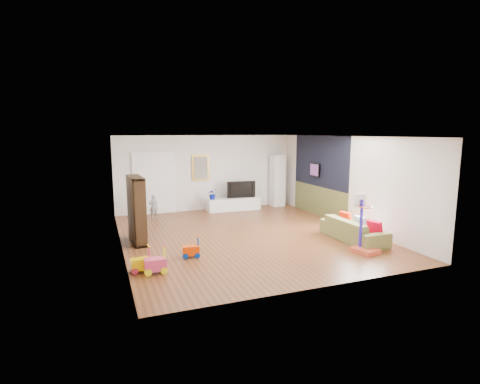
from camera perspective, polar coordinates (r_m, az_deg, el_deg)
name	(u,v)px	position (r m, az deg, el deg)	size (l,w,h in m)	color
floor	(245,235)	(10.38, 0.79, -6.61)	(6.50, 7.50, 0.00)	brown
ceiling	(245,136)	(9.99, 0.83, 8.46)	(6.50, 7.50, 0.00)	white
wall_back	(207,173)	(13.63, -5.04, 2.92)	(6.50, 0.00, 2.70)	silver
wall_front	(323,216)	(6.82, 12.58, -3.52)	(6.50, 0.00, 2.70)	silver
wall_left	(119,194)	(9.41, -17.91, -0.28)	(0.00, 7.50, 2.70)	silver
wall_right	(346,181)	(11.69, 15.79, 1.58)	(0.00, 7.50, 2.70)	white
navy_accent	(320,161)	(12.77, 12.08, 4.59)	(0.01, 3.20, 1.70)	black
olive_wainscot	(319,201)	(12.95, 11.88, -1.37)	(0.01, 3.20, 1.00)	brown
doorway	(154,184)	(13.23, -12.91, 1.23)	(1.45, 0.06, 2.10)	white
painting_back	(201,168)	(13.50, -6.03, 3.70)	(0.62, 0.06, 0.92)	gold
artwork_right	(315,170)	(12.93, 11.31, 3.34)	(0.04, 0.56, 0.46)	#7F3F8C
media_console	(233,204)	(13.59, -1.00, -1.86)	(1.94, 0.48, 0.45)	silver
tall_cabinet	(277,181)	(14.38, 5.70, 1.74)	(0.46, 0.46, 1.95)	white
bookshelf	(137,210)	(9.91, -15.49, -2.61)	(0.31, 1.17, 1.71)	black
sofa	(353,230)	(10.27, 16.88, -5.52)	(1.98, 0.77, 0.58)	olive
basketball_hoop	(366,224)	(9.25, 18.71, -4.62)	(0.48, 0.58, 1.39)	#C7482F
ride_on_yellow	(141,259)	(7.95, -14.89, -9.88)	(0.40, 0.25, 0.53)	#DCAD00
ride_on_orange	(191,247)	(8.64, -7.48, -8.25)	(0.37, 0.23, 0.50)	#E53D00
ride_on_pink	(155,259)	(7.81, -12.81, -9.99)	(0.43, 0.27, 0.58)	#D33966
child	(153,207)	(12.59, -13.05, -2.20)	(0.29, 0.19, 0.79)	gray
tv	(240,189)	(13.65, 0.07, 0.45)	(1.05, 0.14, 0.61)	black
vase_plant	(213,194)	(13.27, -4.19, -0.28)	(0.36, 0.31, 0.40)	#091486
pillow_left	(375,228)	(9.89, 19.85, -5.23)	(0.10, 0.38, 0.38)	#C5001C
pillow_center	(361,223)	(10.33, 17.97, -4.53)	(0.10, 0.36, 0.36)	white
pillow_right	(346,218)	(10.81, 15.80, -3.83)	(0.09, 0.35, 0.35)	red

